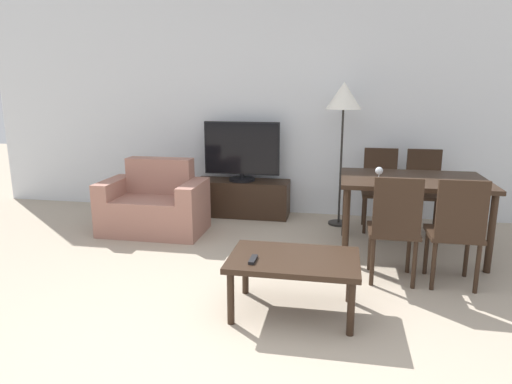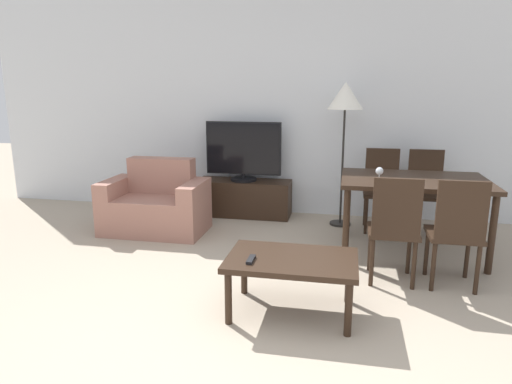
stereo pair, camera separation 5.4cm
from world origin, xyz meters
The scene contains 14 objects.
ground_plane centered at (0.00, 0.00, 0.00)m, with size 18.00×18.00×0.00m, color tan.
wall_back centered at (0.00, 3.41, 1.35)m, with size 7.97×0.06×2.70m.
armchair centered at (-1.36, 2.33, 0.29)m, with size 1.11×0.66×0.79m.
tv_stand centered at (-0.55, 3.14, 0.22)m, with size 1.16×0.40×0.45m.
tv centered at (-0.55, 3.14, 0.81)m, with size 0.93×0.32×0.72m.
coffee_table centered at (0.34, 0.74, 0.37)m, with size 0.91×0.59×0.42m.
dining_table centered at (1.32, 2.16, 0.66)m, with size 1.34×0.91×0.74m.
dining_chair_near centered at (1.08, 1.40, 0.50)m, with size 0.40×0.40×0.90m.
dining_chair_far centered at (1.55, 2.92, 0.50)m, with size 0.40×0.40×0.90m.
dining_chair_near_right centered at (1.55, 1.40, 0.50)m, with size 0.40×0.40×0.90m.
dining_chair_far_left centered at (1.08, 2.92, 0.50)m, with size 0.40×0.40×0.90m.
floor_lamp centered at (0.64, 2.97, 1.43)m, with size 0.39×0.39×1.63m.
remote_primary centered at (0.07, 0.63, 0.43)m, with size 0.04×0.15×0.02m.
wine_glass_left centered at (0.98, 1.86, 0.84)m, with size 0.07×0.07×0.15m.
Camera 2 is at (0.68, -2.24, 1.59)m, focal length 32.00 mm.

